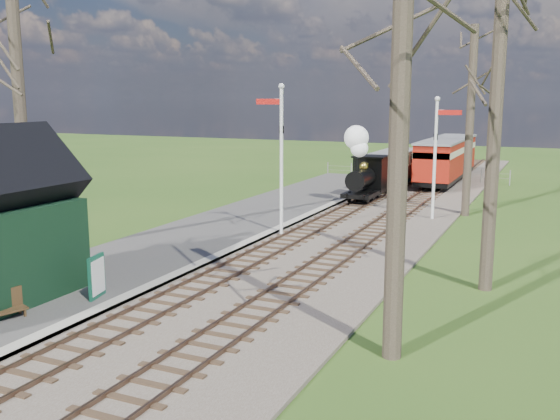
# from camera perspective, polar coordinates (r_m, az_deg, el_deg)

# --- Properties ---
(distant_hills) EXTENTS (114.40, 48.00, 22.02)m
(distant_hills) POSITION_cam_1_polar(r_m,az_deg,el_deg) (74.97, 17.20, -7.18)
(distant_hills) COLOR #385B23
(distant_hills) RESTS_ON ground
(ballast_bed) EXTENTS (8.00, 60.00, 0.10)m
(ballast_bed) POSITION_cam_1_polar(r_m,az_deg,el_deg) (30.56, 8.21, -0.44)
(ballast_bed) COLOR brown
(ballast_bed) RESTS_ON ground
(track_near) EXTENTS (1.60, 60.00, 0.15)m
(track_near) POSITION_cam_1_polar(r_m,az_deg,el_deg) (30.93, 5.90, -0.16)
(track_near) COLOR brown
(track_near) RESTS_ON ground
(track_far) EXTENTS (1.60, 60.00, 0.15)m
(track_far) POSITION_cam_1_polar(r_m,az_deg,el_deg) (30.22, 10.57, -0.53)
(track_far) COLOR brown
(track_far) RESTS_ON ground
(platform) EXTENTS (5.00, 44.00, 0.20)m
(platform) POSITION_cam_1_polar(r_m,az_deg,el_deg) (25.27, -7.55, -2.56)
(platform) COLOR #474442
(platform) RESTS_ON ground
(coping_strip) EXTENTS (0.40, 44.00, 0.21)m
(coping_strip) POSITION_cam_1_polar(r_m,az_deg,el_deg) (24.15, -2.91, -3.07)
(coping_strip) COLOR #B2AD9E
(coping_strip) RESTS_ON ground
(semaphore_near) EXTENTS (1.22, 0.24, 6.22)m
(semaphore_near) POSITION_cam_1_polar(r_m,az_deg,el_deg) (25.20, -0.01, 5.61)
(semaphore_near) COLOR silver
(semaphore_near) RESTS_ON ground
(semaphore_far) EXTENTS (1.22, 0.24, 5.72)m
(semaphore_far) POSITION_cam_1_polar(r_m,az_deg,el_deg) (29.43, 14.15, 5.44)
(semaphore_far) COLOR silver
(semaphore_far) RESTS_ON ground
(bare_trees) EXTENTS (15.51, 22.39, 12.00)m
(bare_trees) POSITION_cam_1_polar(r_m,az_deg,el_deg) (18.89, -1.64, 8.87)
(bare_trees) COLOR #382D23
(bare_trees) RESTS_ON ground
(fence_line) EXTENTS (12.60, 0.08, 1.00)m
(fence_line) POSITION_cam_1_polar(r_m,az_deg,el_deg) (44.16, 12.11, 3.37)
(fence_line) COLOR slate
(fence_line) RESTS_ON ground
(locomotive) EXTENTS (1.63, 3.79, 4.06)m
(locomotive) POSITION_cam_1_polar(r_m,az_deg,el_deg) (33.81, 7.74, 3.76)
(locomotive) COLOR black
(locomotive) RESTS_ON ground
(coach) EXTENTS (1.90, 6.50, 2.00)m
(coach) POSITION_cam_1_polar(r_m,az_deg,el_deg) (39.67, 10.28, 3.91)
(coach) COLOR black
(coach) RESTS_ON ground
(red_carriage_a) EXTENTS (2.29, 5.68, 2.41)m
(red_carriage_a) POSITION_cam_1_polar(r_m,az_deg,el_deg) (40.38, 14.34, 4.22)
(red_carriage_a) COLOR black
(red_carriage_a) RESTS_ON ground
(red_carriage_b) EXTENTS (2.29, 5.68, 2.41)m
(red_carriage_b) POSITION_cam_1_polar(r_m,az_deg,el_deg) (45.78, 15.58, 4.84)
(red_carriage_b) COLOR black
(red_carriage_b) RESTS_ON ground
(sign_board) EXTENTS (0.27, 0.81, 1.20)m
(sign_board) POSITION_cam_1_polar(r_m,az_deg,el_deg) (18.01, -16.41, -5.85)
(sign_board) COLOR #114F37
(sign_board) RESTS_ON platform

